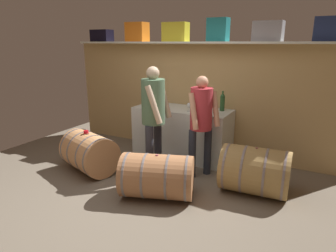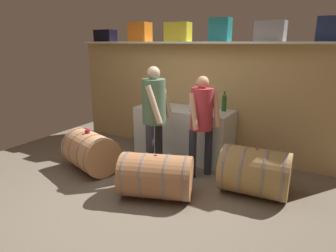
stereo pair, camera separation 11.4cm
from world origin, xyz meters
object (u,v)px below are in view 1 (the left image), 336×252
toolcase_teal (218,30)px  visitor_tasting (201,116)px  toolcase_orange (137,32)px  wine_barrel_far (255,171)px  wine_barrel_flank (157,176)px  tasting_cup (86,132)px  toolcase_black (102,36)px  toolcase_grey (268,31)px  wine_bottle_amber (204,105)px  wine_glass (189,105)px  wine_barrel_near (89,152)px  wine_bottle_clear (193,99)px  winemaker_pouring (154,110)px  toolcase_navy (329,29)px  wine_bottle_green (222,102)px  toolcase_yellow (176,32)px  red_funnel (163,103)px  work_cabinet (182,133)px

toolcase_teal → visitor_tasting: bearing=-81.2°
toolcase_orange → wine_barrel_far: bearing=-23.9°
wine_barrel_flank → tasting_cup: (-1.37, 0.21, 0.34)m
toolcase_black → tasting_cup: size_ratio=5.30×
toolcase_grey → tasting_cup: toolcase_grey is taller
toolcase_black → toolcase_orange: (0.83, 0.00, 0.06)m
wine_bottle_amber → wine_barrel_far: bearing=-30.6°
wine_bottle_amber → wine_glass: 0.28m
wine_barrel_near → wine_barrel_flank: (1.33, -0.21, -0.02)m
wine_barrel_flank → visitor_tasting: 1.10m
toolcase_black → toolcase_grey: 3.13m
toolcase_orange → wine_bottle_clear: size_ratio=1.26×
toolcase_black → toolcase_teal: size_ratio=1.09×
wine_barrel_far → winemaker_pouring: 1.65m
toolcase_navy → toolcase_grey: bearing=-176.5°
wine_bottle_amber → wine_bottle_clear: bearing=129.6°
toolcase_navy → wine_bottle_green: size_ratio=1.12×
wine_bottle_amber → toolcase_black: bearing=169.3°
toolcase_yellow → winemaker_pouring: toolcase_yellow is taller
toolcase_navy → winemaker_pouring: size_ratio=0.23×
wine_bottle_green → toolcase_yellow: bearing=173.9°
toolcase_orange → wine_barrel_flank: bearing=-52.6°
red_funnel → tasting_cup: 1.44m
wine_bottle_clear → wine_bottle_amber: 0.60m
toolcase_black → toolcase_orange: 0.83m
wine_barrel_near → toolcase_teal: bearing=63.5°
toolcase_orange → work_cabinet: (1.05, -0.25, -1.70)m
toolcase_navy → wine_barrel_near: toolcase_navy is taller
toolcase_orange → work_cabinet: 2.01m
wine_barrel_flank → toolcase_teal: bearing=65.8°
toolcase_yellow → wine_barrel_far: (1.69, -1.01, -1.80)m
wine_barrel_far → wine_bottle_amber: bearing=145.7°
wine_bottle_green → toolcase_grey: bearing=9.1°
red_funnel → tasting_cup: bearing=-116.9°
toolcase_black → work_cabinet: toolcase_black is taller
toolcase_black → work_cabinet: size_ratio=0.24×
work_cabinet → toolcase_orange: bearing=166.7°
wine_barrel_flank → wine_glass: bearing=77.2°
toolcase_teal → winemaker_pouring: (-0.56, -1.08, -1.14)m
toolcase_grey → wine_bottle_clear: toolcase_grey is taller
wine_barrel_flank → winemaker_pouring: winemaker_pouring is taller
wine_barrel_far → visitor_tasting: visitor_tasting is taller
toolcase_black → work_cabinet: 2.50m
toolcase_yellow → work_cabinet: size_ratio=0.25×
wine_bottle_green → toolcase_teal: bearing=149.1°
wine_bottle_clear → wine_barrel_far: (1.34, -1.03, -0.67)m
toolcase_teal → toolcase_grey: (0.77, 0.00, -0.03)m
wine_bottle_green → wine_barrel_far: (0.78, -0.91, -0.69)m
toolcase_teal → winemaker_pouring: bearing=-115.2°
toolcase_orange → wine_bottle_clear: (1.13, 0.02, -1.13)m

